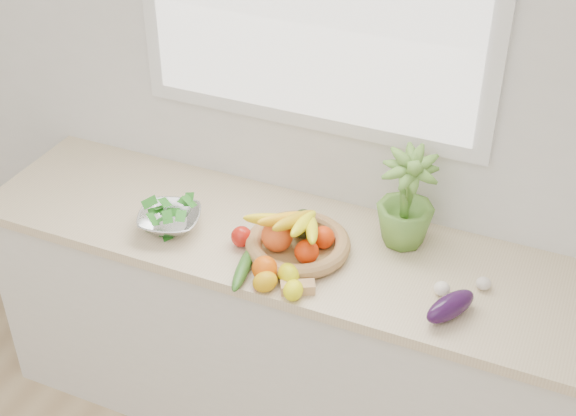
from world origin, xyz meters
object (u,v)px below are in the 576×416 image
at_px(apple, 242,237).
at_px(cucumber, 243,268).
at_px(colander_with_spinach, 169,216).
at_px(potted_herb, 407,198).
at_px(eggplant, 450,306).
at_px(fruit_basket, 297,239).

xyz_separation_m(apple, cucumber, (0.07, -0.14, -0.02)).
relative_size(apple, colander_with_spinach, 0.27).
bearing_deg(potted_herb, eggplant, -51.45).
bearing_deg(eggplant, cucumber, -173.93).
relative_size(cucumber, potted_herb, 0.67).
bearing_deg(fruit_basket, cucumber, -122.11).
distance_m(apple, fruit_basket, 0.20).
xyz_separation_m(apple, potted_herb, (0.51, 0.24, 0.15)).
bearing_deg(colander_with_spinach, cucumber, -18.56).
height_order(apple, potted_herb, potted_herb).
bearing_deg(fruit_basket, colander_with_spinach, -171.73).
distance_m(apple, cucumber, 0.16).
height_order(apple, colander_with_spinach, colander_with_spinach).
xyz_separation_m(apple, fruit_basket, (0.19, 0.05, 0.02)).
xyz_separation_m(eggplant, potted_herb, (-0.25, 0.31, 0.15)).
bearing_deg(cucumber, potted_herb, 41.43).
relative_size(cucumber, colander_with_spinach, 0.87).
height_order(cucumber, colander_with_spinach, colander_with_spinach).
relative_size(eggplant, cucumber, 0.82).
bearing_deg(colander_with_spinach, apple, 4.45).
height_order(potted_herb, colander_with_spinach, potted_herb).
height_order(eggplant, potted_herb, potted_herb).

